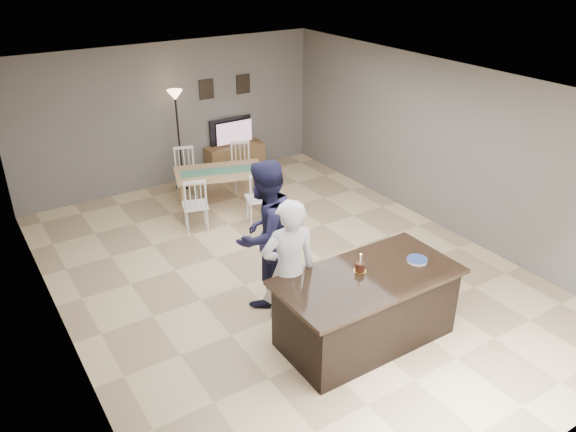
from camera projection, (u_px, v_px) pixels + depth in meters
floor at (285, 271)px, 8.16m from camera, size 8.00×8.00×0.00m
room_shell at (284, 163)px, 7.42m from camera, size 8.00×8.00×8.00m
kitchen_island at (366, 307)px, 6.60m from camera, size 2.15×1.10×0.90m
tv_console at (235, 159)px, 11.45m from camera, size 1.20×0.40×0.60m
television at (233, 132)px, 11.25m from camera, size 0.91×0.12×0.53m
tv_screen_glow at (234, 132)px, 11.19m from camera, size 0.78×0.00×0.78m
picture_frames at (225, 87)px, 10.94m from camera, size 1.10×0.02×0.38m
doorway at (120, 375)px, 4.42m from camera, size 0.00×2.10×2.65m
woman at (289, 271)px, 6.46m from camera, size 0.75×0.58×1.82m
man at (265, 234)px, 7.10m from camera, size 1.16×1.04×1.97m
birthday_cake at (360, 267)px, 6.46m from camera, size 0.15×0.15×0.24m
plate_stack at (417, 260)px, 6.66m from camera, size 0.25×0.25×0.04m
dining_table at (220, 178)px, 9.80m from camera, size 1.90×2.08×0.94m
floor_lamp at (177, 113)px, 10.28m from camera, size 0.28×0.28×1.90m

